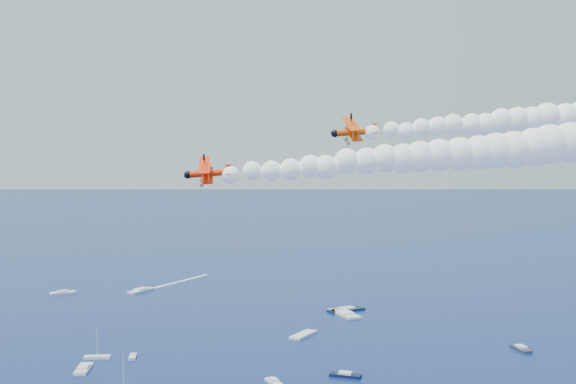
{
  "coord_description": "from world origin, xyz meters",
  "views": [
    {
      "loc": [
        -7.19,
        -91.8,
        55.59
      ],
      "look_at": [
        -0.68,
        19.78,
        48.95
      ],
      "focal_mm": 47.73,
      "sensor_mm": 36.0,
      "label": 1
    }
  ],
  "objects": [
    {
      "name": "smoke_trail_trail",
      "position": [
        14.59,
        11.41,
        54.0
      ],
      "size": [
        52.56,
        7.68,
        9.61
      ],
      "primitive_type": null,
      "rotation": [
        0.0,
        0.0,
        3.16
      ],
      "color": "white"
    },
    {
      "name": "biplane_trail",
      "position": [
        -11.81,
        10.87,
        52.02
      ],
      "size": [
        6.94,
        8.26,
        6.64
      ],
      "primitive_type": null,
      "rotation": [
        -0.29,
        0.07,
        3.16
      ],
      "color": "#FF2905"
    },
    {
      "name": "smoke_trail_lead",
      "position": [
        36.84,
        29.25,
        59.85
      ],
      "size": [
        52.57,
        7.7,
        9.61
      ],
      "primitive_type": null,
      "rotation": [
        0.0,
        0.0,
        3.16
      ],
      "color": "white"
    },
    {
      "name": "boat_wakes",
      "position": [
        77.8,
        138.85,
        0.03
      ],
      "size": [
        203.61,
        194.88,
        0.04
      ],
      "color": "white",
      "rests_on": "ground"
    },
    {
      "name": "biplane_lead",
      "position": [
        10.44,
        28.7,
        57.87
      ],
      "size": [
        7.95,
        9.46,
        7.61
      ],
      "primitive_type": null,
      "rotation": [
        -0.29,
        0.07,
        3.16
      ],
      "color": "#D84204"
    },
    {
      "name": "spectator_boats",
      "position": [
        3.59,
        119.85,
        0.35
      ],
      "size": [
        243.86,
        166.62,
        0.7
      ],
      "color": "black",
      "rests_on": "ground"
    }
  ]
}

